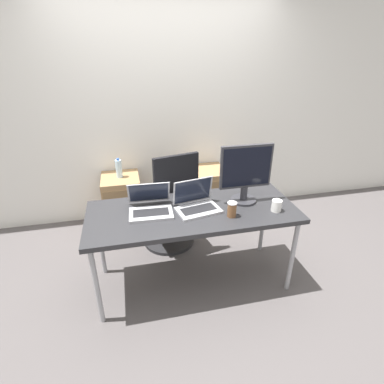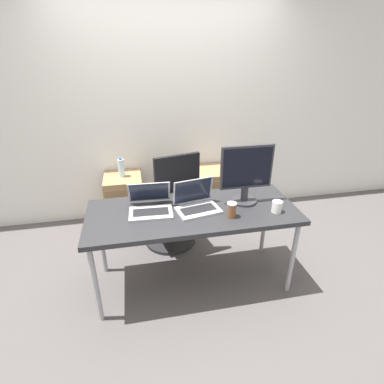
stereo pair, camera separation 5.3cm
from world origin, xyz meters
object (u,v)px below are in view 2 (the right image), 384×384
laptop_left (150,206)px  laptop_right (196,203)px  coffee_cup_white (277,207)px  office_chair (172,211)px  water_bottle (121,168)px  coffee_cup_brown (232,210)px  cabinet_right (209,193)px  cabinet_left (125,201)px  monitor (246,174)px

laptop_left → laptop_right: laptop_right is taller
laptop_right → coffee_cup_white: (0.63, -0.18, -0.00)m
office_chair → water_bottle: bearing=133.5°
laptop_right → coffee_cup_brown: bearing=-36.6°
coffee_cup_white → cabinet_right: bearing=100.4°
coffee_cup_white → coffee_cup_brown: 0.39m
cabinet_right → water_bottle: size_ratio=2.84×
water_bottle → coffee_cup_white: size_ratio=2.32×
office_chair → coffee_cup_brown: bearing=-63.3°
water_bottle → laptop_right: 1.27m
coffee_cup_white → coffee_cup_brown: size_ratio=0.78×
office_chair → laptop_right: office_chair is taller
cabinet_right → coffee_cup_white: bearing=-79.6°
cabinet_right → cabinet_left: bearing=180.0°
water_bottle → monitor: (1.06, -1.06, 0.28)m
coffee_cup_white → laptop_left: bearing=167.6°
water_bottle → laptop_left: (0.25, -1.06, 0.07)m
cabinet_left → cabinet_right: (1.03, 0.00, 0.00)m
laptop_left → monitor: monitor is taller
office_chair → coffee_cup_brown: office_chair is taller
monitor → coffee_cup_white: bearing=-47.8°
cabinet_left → coffee_cup_white: coffee_cup_white is taller
coffee_cup_white → coffee_cup_brown: bearing=-179.7°
monitor → coffee_cup_white: (0.20, -0.22, -0.21)m
cabinet_left → laptop_left: 1.19m
cabinet_right → water_bottle: 1.11m
water_bottle → coffee_cup_brown: coffee_cup_brown is taller
monitor → coffee_cup_brown: 0.35m
office_chair → cabinet_left: office_chair is taller
office_chair → monitor: monitor is taller
office_chair → cabinet_right: size_ratio=1.73×
cabinet_right → coffee_cup_white: coffee_cup_white is taller
office_chair → laptop_left: bearing=-113.8°
cabinet_left → laptop_right: size_ratio=1.64×
cabinet_left → water_bottle: (0.00, 0.00, 0.42)m
office_chair → water_bottle: office_chair is taller
water_bottle → coffee_cup_brown: bearing=-55.7°
monitor → office_chair: bearing=136.6°
cabinet_right → monitor: (0.03, -1.06, 0.70)m
cabinet_left → office_chair: bearing=-46.4°
cabinet_left → water_bottle: size_ratio=2.84×
cabinet_right → laptop_right: 1.27m
cabinet_left → laptop_right: 1.36m
coffee_cup_white → cabinet_left: bearing=134.7°
cabinet_left → monitor: 1.66m
cabinet_left → water_bottle: bearing=90.0°
cabinet_right → laptop_left: bearing=-126.4°
laptop_right → monitor: 0.48m
office_chair → laptop_right: bearing=-76.5°
cabinet_left → water_bottle: water_bottle is taller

